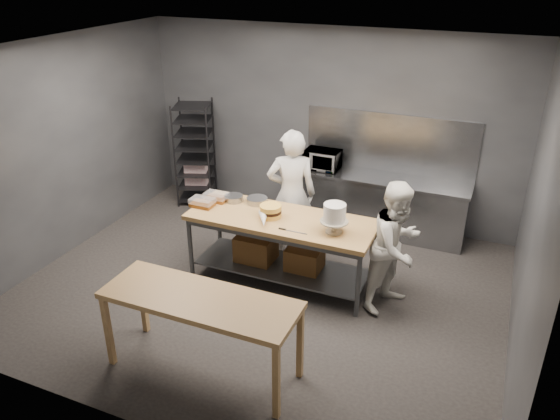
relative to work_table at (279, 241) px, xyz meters
name	(u,v)px	position (x,y,z in m)	size (l,w,h in m)	color
ground	(262,288)	(-0.12, -0.32, -0.57)	(6.00, 6.00, 0.00)	black
back_wall	(327,125)	(-0.12, 2.18, 0.93)	(6.00, 0.04, 3.00)	#4C4F54
work_table	(279,241)	(0.00, 0.00, 0.00)	(2.40, 0.90, 0.92)	olive
near_counter	(200,305)	(-0.03, -1.92, 0.24)	(2.00, 0.70, 0.90)	olive
back_counter	(380,205)	(0.88, 1.86, -0.12)	(2.60, 0.60, 0.90)	slate
splashback_panel	(390,143)	(0.88, 2.16, 0.78)	(2.60, 0.02, 0.90)	slate
speed_rack	(195,154)	(-2.32, 1.78, 0.28)	(0.79, 0.82, 1.75)	black
chef_behind	(291,195)	(-0.11, 0.68, 0.36)	(0.68, 0.45, 1.86)	silver
chef_right	(397,246)	(1.50, 0.01, 0.24)	(0.79, 0.62, 1.63)	white
microwave	(322,159)	(-0.07, 1.86, 0.48)	(0.54, 0.37, 0.30)	black
frosted_cake_stand	(334,215)	(0.77, -0.14, 0.58)	(0.34, 0.34, 0.37)	#B1A58D
layer_cake	(271,211)	(-0.10, -0.05, 0.43)	(0.28, 0.28, 0.16)	gold
cake_pans	(246,199)	(-0.58, 0.24, 0.39)	(0.59, 0.33, 0.07)	gray
piping_bag	(264,219)	(-0.11, -0.25, 0.41)	(0.12, 0.12, 0.38)	white
offset_spatula	(289,230)	(0.26, -0.31, 0.35)	(0.36, 0.02, 0.02)	slate
pastry_clamshells	(209,199)	(-1.02, 0.00, 0.40)	(0.39, 0.44, 0.11)	brown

